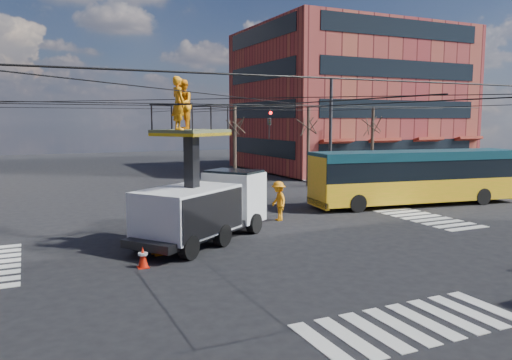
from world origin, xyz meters
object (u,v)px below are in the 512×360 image
at_px(utility_truck, 203,190).
at_px(city_bus, 416,176).
at_px(traffic_cone, 143,257).
at_px(flagger, 278,201).
at_px(worker_ground, 155,229).

distance_m(utility_truck, city_bus, 14.62).
bearing_deg(city_bus, utility_truck, -159.72).
height_order(traffic_cone, flagger, flagger).
height_order(utility_truck, worker_ground, utility_truck).
distance_m(traffic_cone, worker_ground, 1.69).
xyz_separation_m(city_bus, worker_ground, (-16.62, -4.55, -0.71)).
xyz_separation_m(utility_truck, flagger, (4.77, 2.44, -1.14)).
bearing_deg(flagger, worker_ground, -57.44).
xyz_separation_m(worker_ground, flagger, (7.12, 3.82, -0.02)).
distance_m(city_bus, worker_ground, 17.24).
bearing_deg(utility_truck, worker_ground, 174.27).
relative_size(city_bus, traffic_cone, 17.40).
relative_size(utility_truck, worker_ground, 3.45).
bearing_deg(traffic_cone, utility_truck, 41.25).
xyz_separation_m(utility_truck, worker_ground, (-2.35, -1.38, -1.11)).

